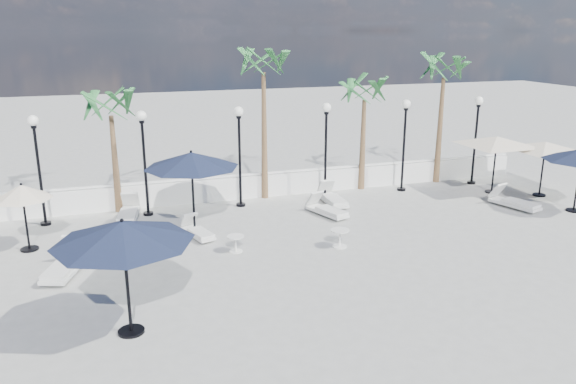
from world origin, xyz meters
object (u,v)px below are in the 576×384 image
object	(u,v)px
lounger_3	(327,209)
lounger_5	(332,198)
lounger_4	(198,231)
parasol_cream_small	(22,193)
parasol_navy_mid	(191,160)
parasol_navy_left	(123,233)
parasol_cream_sq_a	(497,137)
lounger_1	(128,213)
parasol_cream_sq_b	(546,142)
lounger_2	(66,264)
lounger_6	(514,202)

from	to	relation	value
lounger_3	lounger_5	size ratio (longest dim) A/B	0.98
lounger_4	parasol_cream_small	distance (m)	5.42
parasol_navy_mid	lounger_4	bearing A→B (deg)	-88.78
lounger_5	parasol_navy_mid	bearing A→B (deg)	-163.47
parasol_navy_left	parasol_cream_sq_a	size ratio (longest dim) A/B	0.59
lounger_1	lounger_5	size ratio (longest dim) A/B	1.04
parasol_cream_sq_b	lounger_2	bearing A→B (deg)	-173.34
lounger_2	parasol_cream_small	bearing A→B (deg)	137.43
parasol_cream_sq_b	parasol_navy_left	bearing A→B (deg)	-160.12
lounger_4	lounger_5	size ratio (longest dim) A/B	0.86
lounger_2	parasol_cream_sq_a	size ratio (longest dim) A/B	0.43
parasol_cream_sq_a	lounger_3	bearing A→B (deg)	-175.24
lounger_3	parasol_cream_sq_b	xyz separation A→B (m)	(9.28, -0.35, 2.01)
parasol_cream_sq_a	parasol_cream_sq_b	bearing A→B (deg)	-32.46
lounger_6	parasol_cream_sq_b	size ratio (longest dim) A/B	0.43
lounger_5	lounger_2	bearing A→B (deg)	-156.68
parasol_cream_sq_b	parasol_cream_small	distance (m)	19.29
parasol_cream_sq_b	lounger_1	bearing A→B (deg)	172.28
lounger_4	lounger_1	bearing A→B (deg)	111.83
lounger_3	parasol_navy_mid	bearing A→B (deg)	163.86
parasol_navy_mid	parasol_cream_small	bearing A→B (deg)	-179.50
lounger_2	parasol_cream_sq_a	bearing A→B (deg)	30.00
lounger_1	lounger_4	xyz separation A→B (m)	(2.06, -2.60, -0.04)
parasol_navy_left	parasol_cream_sq_b	world-z (taller)	parasol_navy_left
lounger_1	lounger_3	xyz separation A→B (m)	(6.93, -1.84, -0.02)
lounger_6	parasol_navy_mid	distance (m)	12.29
lounger_3	lounger_2	bearing A→B (deg)	177.08
lounger_3	lounger_4	size ratio (longest dim) A/B	1.13
parasol_cream_sq_b	parasol_cream_small	xyz separation A→B (m)	(-19.29, 0.10, -0.40)
lounger_1	parasol_cream_small	size ratio (longest dim) A/B	0.95
lounger_1	parasol_cream_sq_b	xyz separation A→B (m)	(16.21, -2.20, 1.99)
lounger_1	lounger_6	size ratio (longest dim) A/B	0.99
lounger_4	lounger_2	bearing A→B (deg)	-173.12
lounger_2	lounger_3	bearing A→B (deg)	34.97
lounger_2	lounger_1	bearing A→B (deg)	85.60
lounger_3	parasol_cream_sq_a	size ratio (longest dim) A/B	0.37
lounger_1	lounger_2	xyz separation A→B (m)	(-1.90, -4.31, 0.02)
parasol_cream_sq_a	parasol_cream_small	distance (m)	17.75
lounger_1	parasol_navy_mid	distance (m)	3.65
lounger_6	parasol_cream_sq_a	size ratio (longest dim) A/B	0.40
lounger_2	lounger_6	size ratio (longest dim) A/B	1.07
parasol_cream_small	lounger_6	bearing A→B (deg)	-3.88
lounger_4	parasol_navy_mid	bearing A→B (deg)	74.67
lounger_2	lounger_5	world-z (taller)	lounger_2
parasol_navy_left	parasol_navy_mid	distance (m)	6.61
lounger_1	parasol_cream_sq_b	distance (m)	16.48
lounger_4	parasol_navy_mid	world-z (taller)	parasol_navy_mid
lounger_1	parasol_cream_sq_a	size ratio (longest dim) A/B	0.39
parasol_navy_left	lounger_1	bearing A→B (deg)	87.35
parasol_navy_left	parasol_cream_small	distance (m)	6.70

